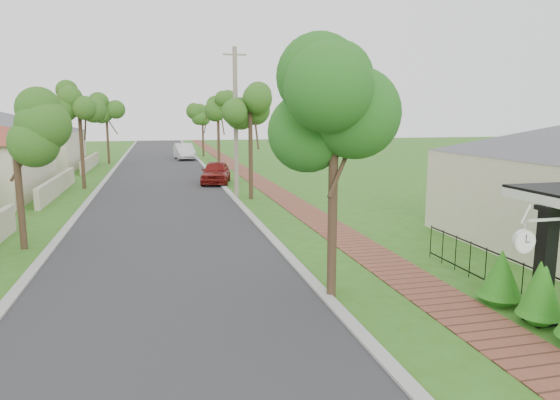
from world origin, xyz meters
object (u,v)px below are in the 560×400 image
object	(u,v)px
near_tree	(334,113)
parked_car_white	(184,152)
porch_post	(544,272)
station_clock	(525,240)
utility_pole	(236,122)
parked_car_red	(216,172)

from	to	relation	value
near_tree	parked_car_white	bearing A→B (deg)	92.11
porch_post	station_clock	size ratio (longest dim) A/B	2.34
porch_post	parked_car_white	bearing A→B (deg)	97.10
porch_post	utility_pole	bearing A→B (deg)	101.47
porch_post	parked_car_white	distance (m)	42.10
porch_post	station_clock	bearing A→B (deg)	-155.25
near_tree	utility_pole	distance (m)	15.50
parked_car_red	station_clock	world-z (taller)	station_clock
porch_post	utility_pole	distance (m)	18.58
parked_car_red	station_clock	distance (m)	24.10
parked_car_red	parked_car_white	xyz separation A→B (m)	(-1.05, 18.33, 0.06)
parked_car_white	station_clock	xyz separation A→B (m)	(4.33, -42.17, 1.17)
utility_pole	parked_car_red	bearing A→B (deg)	95.24
utility_pole	station_clock	world-z (taller)	utility_pole
parked_car_white	near_tree	xyz separation A→B (m)	(1.45, -39.27, 3.58)
parked_car_white	utility_pole	world-z (taller)	utility_pole
parked_car_red	utility_pole	xyz separation A→B (m)	(0.50, -5.45, 3.24)
utility_pole	porch_post	bearing A→B (deg)	-78.53
parked_car_red	near_tree	size ratio (longest dim) A/B	0.76
parked_car_red	utility_pole	distance (m)	6.37
parked_car_white	station_clock	bearing A→B (deg)	-88.86
parked_car_white	utility_pole	size ratio (longest dim) A/B	0.60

